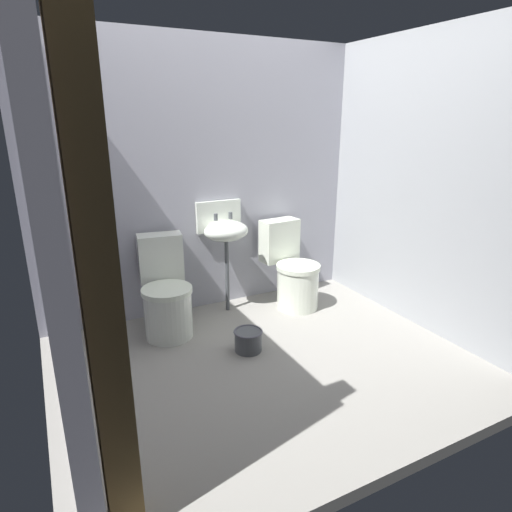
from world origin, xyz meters
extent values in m
cube|color=gray|center=(0.00, 0.00, -0.04)|extent=(3.10, 2.54, 0.08)
cube|color=#9D9DAA|center=(0.00, 1.12, 1.17)|extent=(3.10, 0.10, 2.35)
cube|color=#9896A4|center=(-1.40, 0.10, 1.17)|extent=(0.10, 2.34, 2.35)
cube|color=#9FA3A7|center=(1.40, 0.10, 1.17)|extent=(0.10, 2.34, 2.35)
cube|color=olive|center=(-1.26, -0.92, 1.17)|extent=(0.14, 0.14, 2.35)
cylinder|color=white|center=(-0.60, 0.63, 0.19)|extent=(0.43, 0.43, 0.38)
cylinder|color=white|center=(-0.60, 0.63, 0.40)|extent=(0.45, 0.45, 0.04)
cube|color=white|center=(-0.56, 0.93, 0.58)|extent=(0.38, 0.23, 0.40)
cylinder|color=white|center=(0.62, 0.63, 0.19)|extent=(0.41, 0.41, 0.38)
cylinder|color=white|center=(0.62, 0.63, 0.40)|extent=(0.44, 0.44, 0.04)
cube|color=white|center=(0.59, 0.93, 0.58)|extent=(0.38, 0.21, 0.40)
cylinder|color=#4B4F53|center=(0.02, 0.88, 0.33)|extent=(0.04, 0.04, 0.66)
ellipsoid|color=white|center=(0.02, 0.88, 0.75)|extent=(0.40, 0.32, 0.18)
cube|color=white|center=(0.02, 1.05, 0.85)|extent=(0.42, 0.04, 0.28)
cylinder|color=#4B4F53|center=(-0.05, 0.94, 0.87)|extent=(0.04, 0.04, 0.06)
cylinder|color=#4B4F53|center=(0.09, 0.94, 0.87)|extent=(0.04, 0.04, 0.06)
cylinder|color=#4B4F53|center=(-0.13, 0.14, 0.08)|extent=(0.21, 0.21, 0.16)
torus|color=#4B4B57|center=(-0.13, 0.14, 0.16)|extent=(0.22, 0.22, 0.02)
camera|label=1|loc=(-1.42, -2.51, 1.71)|focal=30.53mm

